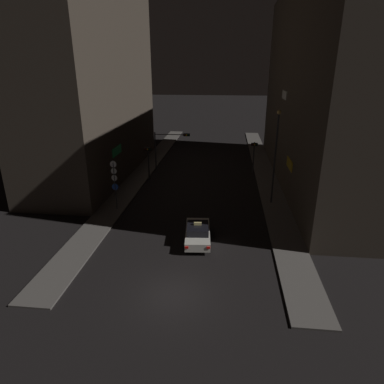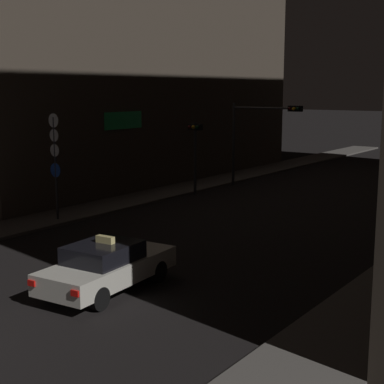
{
  "view_description": "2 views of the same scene",
  "coord_description": "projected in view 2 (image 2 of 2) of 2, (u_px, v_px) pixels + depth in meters",
  "views": [
    {
      "loc": [
        2.82,
        -15.74,
        12.35
      ],
      "look_at": [
        -0.24,
        12.75,
        1.63
      ],
      "focal_mm": 31.14,
      "sensor_mm": 36.0,
      "label": 1
    },
    {
      "loc": [
        12.25,
        -5.1,
        5.71
      ],
      "look_at": [
        -1.02,
        13.23,
        1.72
      ],
      "focal_mm": 54.7,
      "sensor_mm": 36.0,
      "label": 2
    }
  ],
  "objects": [
    {
      "name": "sign_pole_left",
      "position": [
        55.0,
        158.0,
        25.01
      ],
      "size": [
        0.61,
        0.1,
        4.57
      ],
      "color": "#2D2D33",
      "rests_on": "sidewalk_left"
    },
    {
      "name": "sidewalk_left",
      "position": [
        216.0,
        181.0,
        36.33
      ],
      "size": [
        2.46,
        53.67,
        0.13
      ],
      "primitive_type": "cube",
      "color": "#5B5651",
      "rests_on": "ground_plane"
    },
    {
      "name": "traffic_light_overhead",
      "position": [
        260.0,
        127.0,
        33.59
      ],
      "size": [
        4.44,
        0.42,
        4.9
      ],
      "color": "#2D2D33",
      "rests_on": "ground_plane"
    },
    {
      "name": "traffic_light_left_kerb",
      "position": [
        195.0,
        143.0,
        31.59
      ],
      "size": [
        0.8,
        0.42,
        3.95
      ],
      "color": "#2D2D33",
      "rests_on": "ground_plane"
    },
    {
      "name": "taxi",
      "position": [
        107.0,
        266.0,
        16.69
      ],
      "size": [
        2.17,
        4.58,
        1.62
      ],
      "color": "silver",
      "rests_on": "ground_plane"
    }
  ]
}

